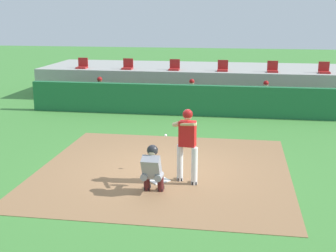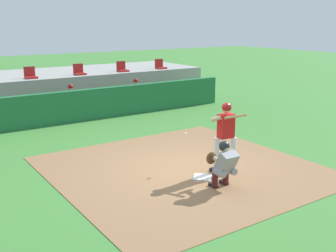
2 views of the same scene
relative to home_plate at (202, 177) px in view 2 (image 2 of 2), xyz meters
The scene contains 14 objects.
ground_plane 0.80m from the home_plate, 90.00° to the left, with size 80.00×80.00×0.00m, color #428438.
dirt_infield 0.80m from the home_plate, 90.00° to the left, with size 6.40×6.40×0.01m, color #936B47.
home_plate is the anchor object (origin of this frame).
batter_at_plate 1.23m from the home_plate, ahead, with size 0.65×0.80×1.80m.
catcher_crouched 0.94m from the home_plate, 90.10° to the right, with size 0.49×1.89×1.13m.
dugout_wall 7.32m from the home_plate, 90.00° to the left, with size 13.00×0.30×1.20m, color #1E6638.
dugout_bench 8.30m from the home_plate, 90.00° to the left, with size 11.80×0.44×0.45m, color olive.
dugout_player_1 8.17m from the home_plate, 90.59° to the left, with size 0.49×0.70×1.30m.
dugout_player_2 8.67m from the home_plate, 70.42° to the left, with size 0.49×0.70×1.30m.
stands_platform 11.72m from the home_plate, 90.00° to the left, with size 15.00×4.40×1.40m, color #9E9E99.
stadium_seat_2 10.35m from the home_plate, 96.08° to the left, with size 0.46×0.46×0.48m.
stadium_seat_3 10.35m from the home_plate, 83.92° to the left, with size 0.46×0.46×0.48m.
stadium_seat_4 10.79m from the home_plate, 72.29° to the left, with size 0.46×0.46×0.48m.
stadium_seat_5 11.63m from the home_plate, 61.98° to the left, with size 0.46×0.46×0.48m.
Camera 2 is at (-5.99, -8.12, 3.71)m, focal length 44.02 mm.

